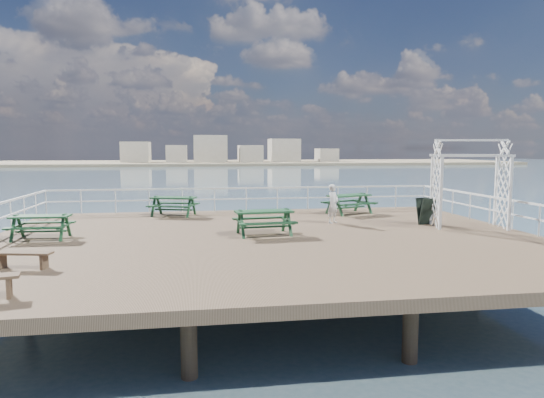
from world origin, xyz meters
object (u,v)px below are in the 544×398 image
at_px(picnic_table_a, 41,222).
at_px(flat_bench_near, 23,256).
at_px(person, 333,204).
at_px(picnic_table_b, 174,202).
at_px(picnic_table_d, 264,217).
at_px(picnic_table_c, 349,200).
at_px(trellis_arbor, 469,188).

xyz_separation_m(picnic_table_a, flat_bench_near, (0.77, -4.02, -0.25)).
relative_size(flat_bench_near, person, 0.96).
relative_size(picnic_table_b, picnic_table_d, 1.10).
bearing_deg(picnic_table_a, person, 12.46).
distance_m(picnic_table_a, picnic_table_b, 6.26).
height_order(picnic_table_b, picnic_table_c, picnic_table_c).
relative_size(picnic_table_b, trellis_arbor, 0.70).
xyz_separation_m(picnic_table_d, person, (3.00, 2.11, 0.16)).
distance_m(picnic_table_c, trellis_arbor, 5.39).
xyz_separation_m(picnic_table_a, trellis_arbor, (14.85, 0.03, 0.88)).
xyz_separation_m(trellis_arbor, person, (-4.66, 1.73, -0.68)).
bearing_deg(trellis_arbor, flat_bench_near, -150.67).
bearing_deg(picnic_table_b, picnic_table_d, -40.31).
height_order(picnic_table_a, picnic_table_b, picnic_table_b).
xyz_separation_m(picnic_table_b, picnic_table_d, (3.22, -5.20, 0.01)).
bearing_deg(picnic_table_a, picnic_table_b, 53.33).
height_order(picnic_table_b, picnic_table_d, picnic_table_d).
xyz_separation_m(picnic_table_a, picnic_table_d, (7.19, -0.36, 0.04)).
bearing_deg(trellis_arbor, picnic_table_c, 140.08).
bearing_deg(person, picnic_table_d, 176.63).
relative_size(picnic_table_d, person, 1.36).
xyz_separation_m(picnic_table_b, flat_bench_near, (-3.19, -8.86, -0.29)).
xyz_separation_m(picnic_table_c, person, (-1.47, -2.54, 0.14)).
height_order(picnic_table_a, trellis_arbor, trellis_arbor).
height_order(picnic_table_b, person, person).
distance_m(picnic_table_b, person, 6.95).
xyz_separation_m(picnic_table_d, trellis_arbor, (7.66, 0.39, 0.84)).
xyz_separation_m(picnic_table_a, picnic_table_c, (11.66, 4.29, 0.06)).
relative_size(picnic_table_a, picnic_table_d, 0.90).
distance_m(picnic_table_d, trellis_arbor, 7.72).
bearing_deg(picnic_table_b, picnic_table_a, -111.42).
bearing_deg(trellis_arbor, picnic_table_b, 169.44).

